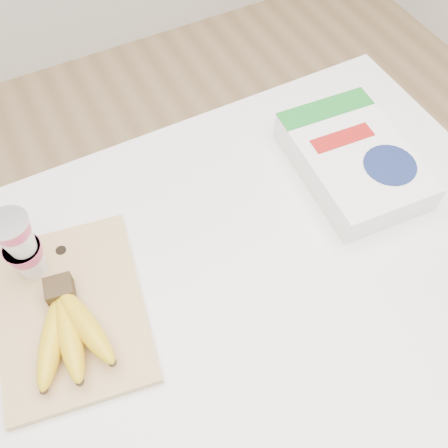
# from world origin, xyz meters

# --- Properties ---
(room) EXTENTS (4.00, 4.00, 4.00)m
(room) POSITION_xyz_m (0.00, 0.00, 1.35)
(room) COLOR tan
(room) RESTS_ON ground
(table) EXTENTS (1.25, 0.83, 0.94)m
(table) POSITION_xyz_m (0.00, 0.00, 0.47)
(table) COLOR white
(table) RESTS_ON ground
(cutting_board) EXTENTS (0.31, 0.38, 0.02)m
(cutting_board) POSITION_xyz_m (-0.28, 0.07, 0.95)
(cutting_board) COLOR tan
(cutting_board) RESTS_ON table
(bananas) EXTENTS (0.15, 0.21, 0.07)m
(bananas) POSITION_xyz_m (-0.29, 0.02, 0.98)
(bananas) COLOR #382816
(bananas) RESTS_ON cutting_board
(yogurt_stack) EXTENTS (0.07, 0.07, 0.16)m
(yogurt_stack) POSITION_xyz_m (-0.31, 0.18, 1.04)
(yogurt_stack) COLOR white
(yogurt_stack) RESTS_ON cutting_board
(cereal_box) EXTENTS (0.24, 0.33, 0.07)m
(cereal_box) POSITION_xyz_m (0.36, 0.11, 0.97)
(cereal_box) COLOR white
(cereal_box) RESTS_ON table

